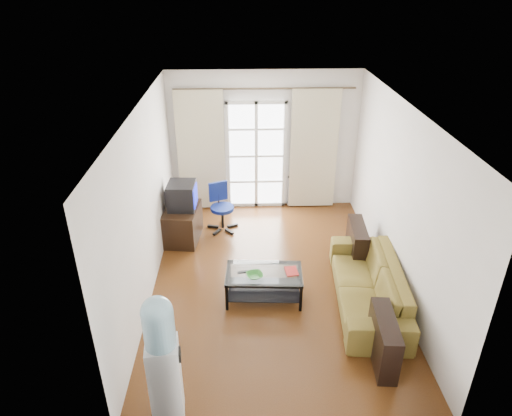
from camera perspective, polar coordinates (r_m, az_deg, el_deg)
The scene contains 20 objects.
floor at distance 7.15m, azimuth 1.99°, elevation -9.05°, with size 5.20×5.20×0.00m, color #583214.
ceiling at distance 5.95m, azimuth 2.42°, elevation 12.29°, with size 5.20×5.20×0.00m, color white.
wall_back at distance 8.83m, azimuth 1.00°, elevation 8.32°, with size 3.60×0.02×2.70m, color white.
wall_front at distance 4.30m, azimuth 4.69°, elevation -15.33°, with size 3.60×0.02×2.70m, color white.
wall_left at distance 6.56m, azimuth -13.69°, elevation 0.35°, with size 0.02×5.20×2.70m, color white.
wall_right at distance 6.80m, azimuth 17.49°, elevation 0.85°, with size 0.02×5.20×2.70m, color white.
french_door at distance 8.86m, azimuth 0.03°, elevation 6.51°, with size 1.16×0.06×2.15m.
curtain_rod at distance 8.44m, azimuth 1.09°, elevation 14.70°, with size 0.04×0.04×3.30m, color #4C3F2D.
curtain_left at distance 8.79m, azimuth -6.87°, elevation 6.99°, with size 0.90×0.07×2.35m, color beige.
curtain_right at distance 8.87m, azimuth 7.22°, elevation 7.16°, with size 0.90×0.07×2.35m, color beige.
radiator at distance 9.20m, azimuth 5.97°, elevation 2.13°, with size 0.64×0.12×0.64m, color #949597.
sofa at distance 6.74m, azimuth 13.84°, elevation -9.19°, with size 1.04×2.25×0.64m, color brown.
coffee_table at distance 6.65m, azimuth 0.99°, elevation -9.18°, with size 1.13×0.69×0.44m.
bowl at distance 6.45m, azimuth -0.17°, elevation -8.44°, with size 0.28×0.28×0.06m, color green.
book at distance 6.57m, azimuth 3.71°, elevation -7.96°, with size 0.19×0.25×0.02m, color #B3161E.
remote at distance 6.56m, azimuth -1.65°, elevation -8.00°, with size 0.16×0.04×0.02m, color black.
tv_stand at distance 8.12m, azimuth -9.14°, elevation -1.97°, with size 0.55×0.83×0.61m, color black.
crt_tv at distance 7.92m, azimuth -9.38°, elevation 1.55°, with size 0.53×0.52×0.46m.
task_chair at distance 8.39m, azimuth -4.28°, elevation -1.00°, with size 0.77×0.77×0.87m.
water_cooler at distance 4.89m, azimuth -11.57°, elevation -17.94°, with size 0.37×0.35×1.58m.
Camera 1 is at (-0.45, -5.72, 4.27)m, focal length 32.00 mm.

